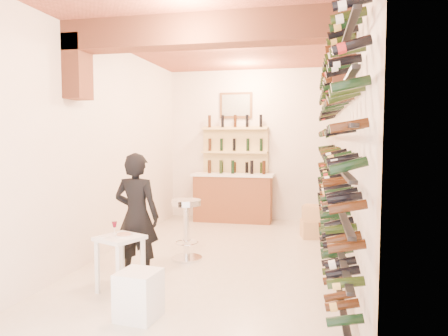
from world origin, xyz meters
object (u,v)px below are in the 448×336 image
at_px(back_counter, 233,196).
at_px(person, 137,216).
at_px(tasting_table, 120,246).
at_px(chrome_barstool, 186,225).
at_px(crate_lower, 316,229).
at_px(wine_rack, 329,153).
at_px(white_stool, 139,295).

relative_size(back_counter, person, 1.08).
distance_m(back_counter, tasting_table, 4.24).
bearing_deg(chrome_barstool, crate_lower, 43.03).
xyz_separation_m(tasting_table, chrome_barstool, (0.37, 1.37, -0.03)).
relative_size(back_counter, tasting_table, 2.17).
height_order(wine_rack, chrome_barstool, wine_rack).
relative_size(chrome_barstool, crate_lower, 1.69).
height_order(back_counter, crate_lower, back_counter).
bearing_deg(crate_lower, person, -129.76).
height_order(tasting_table, person, person).
height_order(tasting_table, chrome_barstool, chrome_barstool).
relative_size(wine_rack, person, 3.61).
height_order(tasting_table, white_stool, tasting_table).
bearing_deg(white_stool, crate_lower, 65.02).
height_order(chrome_barstool, crate_lower, chrome_barstool).
height_order(white_stool, crate_lower, white_stool).
relative_size(back_counter, chrome_barstool, 1.95).
distance_m(white_stool, chrome_barstool, 2.00).
distance_m(back_counter, crate_lower, 2.07).
bearing_deg(crate_lower, chrome_barstool, -136.97).
distance_m(person, crate_lower, 3.50).
bearing_deg(wine_rack, chrome_barstool, -174.40).
xyz_separation_m(tasting_table, crate_lower, (2.22, 3.09, -0.38)).
bearing_deg(person, crate_lower, -127.37).
xyz_separation_m(wine_rack, chrome_barstool, (-1.98, -0.19, -1.04)).
distance_m(wine_rack, person, 2.70).
height_order(wine_rack, crate_lower, wine_rack).
distance_m(tasting_table, white_stool, 0.84).
bearing_deg(crate_lower, back_counter, 146.69).
distance_m(chrome_barstool, crate_lower, 2.55).
relative_size(wine_rack, crate_lower, 11.03).
relative_size(person, chrome_barstool, 1.81).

